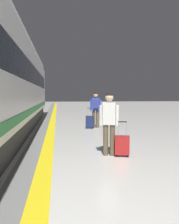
# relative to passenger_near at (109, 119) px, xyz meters

# --- Properties ---
(safety_line_strip) EXTENTS (0.36, 80.00, 0.01)m
(safety_line_strip) POSITION_rel_passenger_near_xyz_m (-1.67, 2.15, -0.98)
(safety_line_strip) COLOR yellow
(safety_line_strip) RESTS_ON ground
(tactile_edge_band) EXTENTS (0.67, 80.00, 0.01)m
(tactile_edge_band) POSITION_rel_passenger_near_xyz_m (-2.03, 2.15, -0.98)
(tactile_edge_band) COLOR slate
(tactile_edge_band) RESTS_ON ground
(passenger_near) EXTENTS (0.51, 0.28, 1.69)m
(passenger_near) POSITION_rel_passenger_near_xyz_m (0.00, 0.00, 0.00)
(passenger_near) COLOR brown
(passenger_near) RESTS_ON ground
(suitcase_near) EXTENTS (0.42, 0.31, 0.94)m
(suitcase_near) POSITION_rel_passenger_near_xyz_m (0.32, -0.16, -0.67)
(suitcase_near) COLOR #A51E1E
(suitcase_near) RESTS_ON ground
(passenger_mid) EXTENTS (0.54, 0.37, 1.75)m
(passenger_mid) POSITION_rel_passenger_near_xyz_m (0.50, 5.44, 0.06)
(passenger_mid) COLOR brown
(passenger_mid) RESTS_ON ground
(suitcase_mid) EXTENTS (0.43, 0.32, 1.01)m
(suitcase_mid) POSITION_rel_passenger_near_xyz_m (0.18, 5.25, -0.64)
(suitcase_mid) COLOR #19234C
(suitcase_mid) RESTS_ON ground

